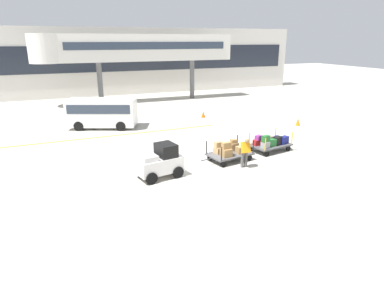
{
  "coord_description": "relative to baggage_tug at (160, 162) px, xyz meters",
  "views": [
    {
      "loc": [
        -6.6,
        -14.19,
        6.2
      ],
      "look_at": [
        -0.33,
        1.47,
        0.9
      ],
      "focal_mm": 31.28,
      "sensor_mm": 36.0,
      "label": 1
    }
  ],
  "objects": [
    {
      "name": "ground_plane",
      "position": [
        2.57,
        0.11,
        -0.75
      ],
      "size": [
        120.0,
        120.0,
        0.0
      ],
      "primitive_type": "plane",
      "color": "#B2ADA0"
    },
    {
      "name": "apron_lead_line",
      "position": [
        -0.76,
        7.94,
        -0.75
      ],
      "size": [
        14.52,
        0.51,
        0.01
      ],
      "primitive_type": "cube",
      "rotation": [
        0.0,
        0.0,
        0.02
      ],
      "color": "yellow",
      "rests_on": "ground_plane"
    },
    {
      "name": "terminal_building",
      "position": [
        2.57,
        26.09,
        3.0
      ],
      "size": [
        45.48,
        2.51,
        7.5
      ],
      "color": "beige",
      "rests_on": "ground_plane"
    },
    {
      "name": "jet_bridge",
      "position": [
        3.06,
        20.11,
        4.6
      ],
      "size": [
        19.87,
        3.0,
        6.7
      ],
      "color": "silver",
      "rests_on": "ground_plane"
    },
    {
      "name": "baggage_tug",
      "position": [
        0.0,
        0.0,
        0.0
      ],
      "size": [
        2.27,
        1.57,
        1.58
      ],
      "color": "white",
      "rests_on": "ground_plane"
    },
    {
      "name": "baggage_cart_lead",
      "position": [
        4.04,
        0.78,
        -0.22
      ],
      "size": [
        3.08,
        1.81,
        1.16
      ],
      "color": "#4C4C4F",
      "rests_on": "ground_plane"
    },
    {
      "name": "baggage_cart_middle",
      "position": [
        7.0,
        1.29,
        -0.23
      ],
      "size": [
        3.08,
        1.81,
        1.12
      ],
      "color": "#4C4C4F",
      "rests_on": "ground_plane"
    },
    {
      "name": "baggage_handler",
      "position": [
        4.3,
        -0.42,
        0.11
      ],
      "size": [
        0.43,
        0.45,
        1.56
      ],
      "color": "#4C4C4C",
      "rests_on": "ground_plane"
    },
    {
      "name": "shuttle_van",
      "position": [
        -1.24,
        10.41,
        0.48
      ],
      "size": [
        5.16,
        3.55,
        2.1
      ],
      "color": "white",
      "rests_on": "ground_plane"
    },
    {
      "name": "safety_cone_near",
      "position": [
        12.43,
        5.61,
        -0.48
      ],
      "size": [
        0.36,
        0.36,
        0.55
      ],
      "primitive_type": "cone",
      "color": "orange",
      "rests_on": "ground_plane"
    },
    {
      "name": "safety_cone_far",
      "position": [
        6.92,
        10.75,
        -0.48
      ],
      "size": [
        0.36,
        0.36,
        0.55
      ],
      "primitive_type": "cone",
      "color": "#EA590F",
      "rests_on": "ground_plane"
    }
  ]
}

